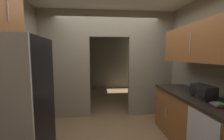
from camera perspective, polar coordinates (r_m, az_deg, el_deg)
kitchen_partition at (r=3.71m, az=-1.84°, el=3.60°), size 3.37×0.12×2.67m
adjoining_room_shell at (r=5.87m, az=-2.95°, el=3.49°), size 3.37×3.26×2.67m
refrigerator at (r=2.22m, az=-33.96°, el=-12.98°), size 0.75×0.75×1.79m
lower_cabinet_run at (r=2.90m, az=30.11°, el=-17.53°), size 0.65×1.91×0.92m
upper_cabinet_counterside at (r=2.69m, az=31.53°, el=8.97°), size 0.36×1.72×0.60m
boombox at (r=2.60m, az=32.08°, el=-7.33°), size 0.21×0.36×0.24m
book_stack at (r=2.34m, az=36.26°, el=-10.92°), size 0.15×0.17×0.05m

